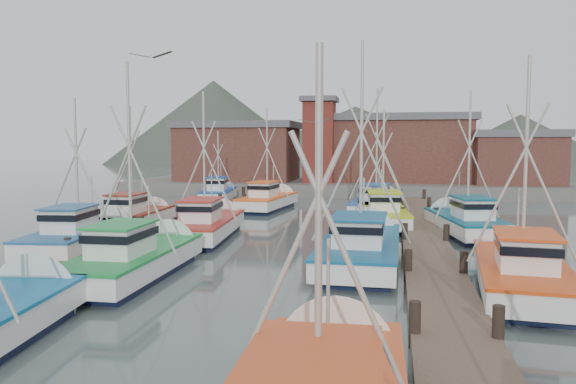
% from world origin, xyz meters
% --- Properties ---
extents(ground, '(260.00, 260.00, 0.00)m').
position_xyz_m(ground, '(0.00, 0.00, 0.00)').
color(ground, '#50605E').
rests_on(ground, ground).
extents(dock_left, '(2.30, 46.00, 1.50)m').
position_xyz_m(dock_left, '(-7.00, 4.04, 0.21)').
color(dock_left, brown).
rests_on(dock_left, ground).
extents(dock_right, '(2.30, 46.00, 1.50)m').
position_xyz_m(dock_right, '(7.00, 4.04, 0.21)').
color(dock_right, brown).
rests_on(dock_right, ground).
extents(quay, '(44.00, 16.00, 1.20)m').
position_xyz_m(quay, '(0.00, 37.00, 0.60)').
color(quay, slate).
rests_on(quay, ground).
extents(shed_left, '(12.72, 8.48, 6.20)m').
position_xyz_m(shed_left, '(-11.00, 35.00, 4.34)').
color(shed_left, brown).
rests_on(shed_left, quay).
extents(shed_center, '(14.84, 9.54, 6.90)m').
position_xyz_m(shed_center, '(6.00, 37.00, 4.69)').
color(shed_center, brown).
rests_on(shed_center, quay).
extents(shed_right, '(8.48, 6.36, 5.20)m').
position_xyz_m(shed_right, '(17.00, 34.00, 3.84)').
color(shed_right, brown).
rests_on(shed_right, quay).
extents(lookout_tower, '(3.60, 3.60, 8.50)m').
position_xyz_m(lookout_tower, '(-2.00, 33.00, 5.55)').
color(lookout_tower, maroon).
rests_on(lookout_tower, quay).
extents(distant_hills, '(175.00, 140.00, 42.00)m').
position_xyz_m(distant_hills, '(-12.76, 122.59, 0.00)').
color(distant_hills, '#424C3F').
rests_on(distant_hills, ground).
extents(boat_4, '(3.56, 8.82, 8.88)m').
position_xyz_m(boat_4, '(-4.26, -3.06, 0.68)').
color(boat_4, '#0F1733').
rests_on(boat_4, ground).
extents(boat_5, '(4.13, 10.04, 10.23)m').
position_xyz_m(boat_5, '(4.10, 0.97, 0.69)').
color(boat_5, '#0F1733').
rests_on(boat_5, ground).
extents(boat_6, '(3.66, 9.01, 8.01)m').
position_xyz_m(boat_6, '(-9.35, 1.62, 0.68)').
color(boat_6, '#0F1733').
rests_on(boat_6, ground).
extents(boat_7, '(3.62, 9.14, 8.82)m').
position_xyz_m(boat_7, '(9.82, -2.55, 0.68)').
color(boat_7, '#0F1733').
rests_on(boat_7, ground).
extents(boat_8, '(3.57, 9.15, 8.61)m').
position_xyz_m(boat_8, '(-4.57, 6.01, 0.68)').
color(boat_8, '#0F1733').
rests_on(boat_8, ground).
extents(boat_9, '(3.58, 9.23, 7.96)m').
position_xyz_m(boat_9, '(4.71, 12.52, 0.68)').
color(boat_9, '#0F1733').
rests_on(boat_9, ground).
extents(boat_10, '(3.25, 8.09, 7.92)m').
position_xyz_m(boat_10, '(-9.72, 8.01, 0.68)').
color(boat_10, '#0F1733').
rests_on(boat_10, ground).
extents(boat_11, '(4.23, 9.05, 8.71)m').
position_xyz_m(boat_11, '(9.34, 9.66, 0.68)').
color(boat_11, '#0F1733').
rests_on(boat_11, ground).
extents(boat_12, '(3.46, 8.74, 8.53)m').
position_xyz_m(boat_12, '(-4.08, 19.45, 0.68)').
color(boat_12, '#0F1733').
rests_on(boat_12, ground).
extents(boat_13, '(3.95, 9.65, 9.86)m').
position_xyz_m(boat_13, '(4.25, 18.47, 0.68)').
color(boat_13, '#0F1733').
rests_on(boat_13, ground).
extents(boat_14, '(3.45, 7.97, 6.77)m').
position_xyz_m(boat_14, '(-9.66, 24.12, 0.68)').
color(boat_14, '#0F1733').
rests_on(boat_14, ground).
extents(gull_near, '(1.55, 0.65, 0.24)m').
position_xyz_m(gull_near, '(-2.41, -5.74, 7.99)').
color(gull_near, gray).
rests_on(gull_near, ground).
extents(gull_far, '(1.55, 0.64, 0.24)m').
position_xyz_m(gull_far, '(1.77, 2.79, 6.16)').
color(gull_far, gray).
rests_on(gull_far, ground).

